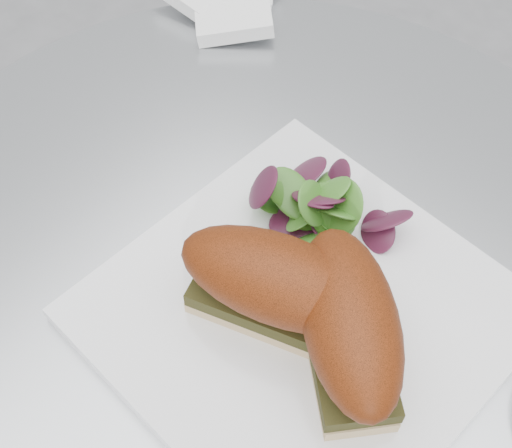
% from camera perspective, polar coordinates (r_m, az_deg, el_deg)
% --- Properties ---
extents(table, '(0.70, 0.70, 0.73)m').
position_cam_1_polar(table, '(0.81, 0.10, -12.39)').
color(table, '#AEB1B5').
rests_on(table, ground).
extents(plate, '(0.31, 0.31, 0.02)m').
position_cam_1_polar(plate, '(0.56, 3.76, -7.23)').
color(plate, white).
rests_on(plate, table).
extents(sandwich_left, '(0.16, 0.11, 0.08)m').
position_cam_1_polar(sandwich_left, '(0.51, 1.67, -4.91)').
color(sandwich_left, '#CFB681').
rests_on(sandwich_left, plate).
extents(sandwich_right, '(0.15, 0.15, 0.08)m').
position_cam_1_polar(sandwich_right, '(0.50, 7.42, -8.07)').
color(sandwich_right, '#CFB681').
rests_on(sandwich_right, plate).
extents(salad, '(0.10, 0.10, 0.05)m').
position_cam_1_polar(salad, '(0.58, 5.44, 1.23)').
color(salad, '#477D29').
rests_on(salad, plate).
extents(napkin, '(0.17, 0.17, 0.02)m').
position_cam_1_polar(napkin, '(0.81, -2.51, 17.20)').
color(napkin, white).
rests_on(napkin, table).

